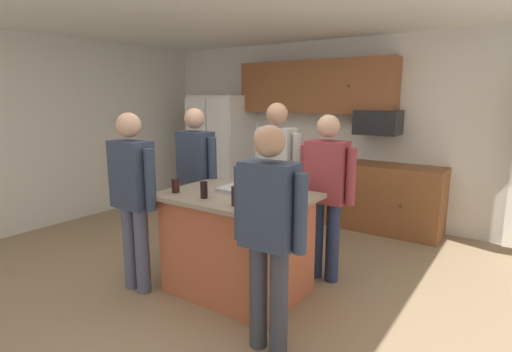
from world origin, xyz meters
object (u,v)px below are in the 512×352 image
Objects in this scene: microwave_over_range at (378,122)px; person_guest_right at (326,187)px; person_guest_by_door at (269,227)px; person_host_foreground at (277,172)px; person_elder_center at (196,173)px; mug_blue_stoneware at (249,200)px; glass_stout_tall at (176,186)px; kitchen_island at (237,243)px; person_guest_left at (133,191)px; tumbler_amber at (204,190)px; glass_dark_ale at (282,191)px; refrigerator at (221,150)px; serving_tray at (244,190)px; glass_pilsner at (236,196)px.

person_guest_right is (0.14, -1.86, -0.52)m from microwave_over_range.
person_host_foreground reaches higher than person_guest_by_door.
person_elder_center reaches higher than microwave_over_range.
glass_stout_tall is (-0.82, 0.01, 0.01)m from mug_blue_stoneware.
kitchen_island is 0.78× the size of person_elder_center.
microwave_over_range is 0.34× the size of person_guest_right.
person_guest_left reaches higher than tumbler_amber.
glass_dark_ale is at bearing 74.36° from mug_blue_stoneware.
refrigerator is 2.65m from person_host_foreground.
kitchen_island is 10.27× the size of glass_stout_tall.
person_guest_by_door is at bearing -6.88° from person_elder_center.
glass_dark_ale is 0.31× the size of serving_tray.
glass_dark_ale is (2.62, -2.37, 0.10)m from refrigerator.
person_host_foreground is at bearing 96.69° from kitchen_island.
person_elder_center is at bearing -68.40° from person_host_foreground.
person_guest_left is (-0.80, -0.51, 0.48)m from kitchen_island.
person_guest_by_door is 0.49m from mug_blue_stoneware.
tumbler_amber is (-0.57, -0.34, 0.00)m from glass_dark_ale.
person_guest_left is at bearing 36.22° from person_guest_by_door.
microwave_over_range is 0.32× the size of person_host_foreground.
person_guest_left reaches higher than kitchen_island.
glass_pilsner is at bearing -62.55° from serving_tray.
person_elder_center reaches higher than person_guest_left.
person_elder_center is 1.39m from mug_blue_stoneware.
microwave_over_range is 1.94m from person_guest_right.
glass_pilsner is at bearing -3.13° from glass_stout_tall.
kitchen_island is at bearing -108.62° from serving_tray.
person_host_foreground reaches higher than person_elder_center.
mug_blue_stoneware is (0.43, -1.10, -0.02)m from person_host_foreground.
person_guest_right is at bearing 77.79° from mug_blue_stoneware.
person_elder_center reaches higher than mug_blue_stoneware.
glass_dark_ale is (0.53, -0.76, 0.00)m from person_host_foreground.
microwave_over_range is 0.35× the size of person_guest_by_door.
kitchen_island is (2.19, -2.44, -0.43)m from refrigerator.
glass_dark_ale is at bearing 20.19° from glass_stout_tall.
person_guest_left is at bearing -160.64° from tumbler_amber.
person_guest_right is (1.34, 1.20, -0.02)m from person_guest_left.
microwave_over_range is 2.87m from mug_blue_stoneware.
glass_pilsner is (0.23, -0.31, 0.54)m from kitchen_island.
kitchen_island is 0.98m from person_host_foreground.
person_guest_left is 1.35m from glass_dark_ale.
person_host_foreground is (2.10, -1.61, 0.10)m from refrigerator.
person_guest_right is (0.54, 0.70, 0.46)m from kitchen_island.
kitchen_island is (-0.41, -2.56, -0.98)m from microwave_over_range.
person_guest_by_door is 1.63m from person_host_foreground.
person_guest_by_door is at bearing -43.62° from serving_tray.
person_elder_center is 1.31m from glass_pilsner.
mug_blue_stoneware is 0.84× the size of tumbler_amber.
person_guest_by_door is 0.71m from glass_dark_ale.
person_guest_right reaches higher than microwave_over_range.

